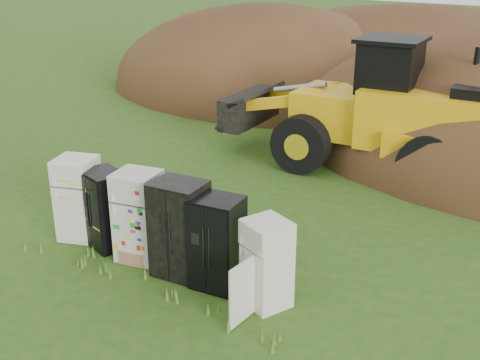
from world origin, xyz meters
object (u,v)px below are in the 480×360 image
object	(u,v)px
fridge_black_right	(217,243)
fridge_open_door	(267,263)
fridge_sticker	(139,216)
fridge_dark_mid	(180,229)
fridge_leftmost	(78,198)
fridge_black_side	(106,209)
wheel_loader	(354,102)

from	to	relation	value
fridge_black_right	fridge_open_door	bearing A→B (deg)	-8.76
fridge_sticker	fridge_dark_mid	world-z (taller)	fridge_dark_mid
fridge_open_door	fridge_dark_mid	bearing A→B (deg)	-157.43
fridge_leftmost	fridge_black_right	distance (m)	3.63
fridge_leftmost	fridge_black_side	world-z (taller)	fridge_leftmost
fridge_black_side	fridge_dark_mid	size ratio (longest dim) A/B	0.88
fridge_black_side	wheel_loader	distance (m)	7.87
fridge_dark_mid	fridge_black_right	distance (m)	0.85
wheel_loader	fridge_black_side	bearing A→B (deg)	-110.81
fridge_leftmost	fridge_sticker	xyz separation A→B (m)	(1.72, 0.04, 0.02)
fridge_sticker	fridge_open_door	distance (m)	3.00
fridge_dark_mid	fridge_open_door	distance (m)	1.94
fridge_leftmost	fridge_dark_mid	world-z (taller)	fridge_dark_mid
fridge_sticker	wheel_loader	xyz separation A→B (m)	(1.12, 7.52, 0.92)
fridge_dark_mid	fridge_black_side	bearing A→B (deg)	172.70
wheel_loader	fridge_sticker	bearing A→B (deg)	-103.85
fridge_sticker	wheel_loader	world-z (taller)	wheel_loader
fridge_black_right	fridge_open_door	world-z (taller)	fridge_black_right
fridge_dark_mid	fridge_open_door	bearing A→B (deg)	-6.20
fridge_leftmost	wheel_loader	world-z (taller)	wheel_loader
fridge_black_right	wheel_loader	distance (m)	7.60
fridge_leftmost	fridge_open_door	distance (m)	4.72
fridge_black_side	fridge_sticker	size ratio (longest dim) A/B	0.90
wheel_loader	fridge_open_door	bearing A→B (deg)	-81.35
fridge_sticker	wheel_loader	distance (m)	7.66
fridge_black_side	fridge_leftmost	bearing A→B (deg)	-162.17
fridge_dark_mid	wheel_loader	xyz separation A→B (m)	(0.06, 7.53, 0.90)
fridge_leftmost	fridge_black_right	xyz separation A→B (m)	(3.63, 0.07, -0.02)
fridge_leftmost	fridge_black_side	distance (m)	0.77
fridge_black_right	fridge_black_side	bearing A→B (deg)	172.40
fridge_black_right	wheel_loader	size ratio (longest dim) A/B	0.23
fridge_open_door	wheel_loader	distance (m)	7.81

